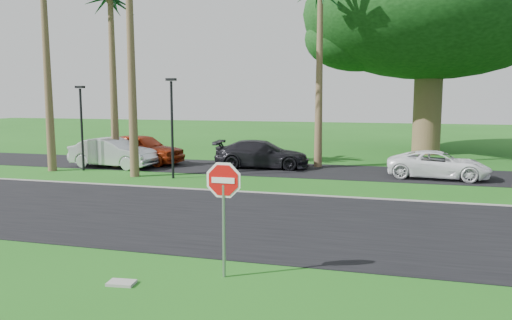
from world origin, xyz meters
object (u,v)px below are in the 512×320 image
at_px(car_silver, 113,153).
at_px(car_minivan, 438,165).
at_px(stop_sign_near, 224,195).
at_px(car_red, 141,149).
at_px(car_dark, 262,154).

xyz_separation_m(car_silver, car_minivan, (16.53, 0.85, -0.15)).
bearing_deg(stop_sign_near, car_red, 123.56).
bearing_deg(car_minivan, car_silver, 98.14).
xyz_separation_m(car_silver, car_dark, (7.72, 1.98, -0.05)).
height_order(car_silver, car_minivan, car_silver).
bearing_deg(car_red, stop_sign_near, -138.94).
bearing_deg(car_minivan, car_red, 92.19).
height_order(stop_sign_near, car_dark, stop_sign_near).
distance_m(stop_sign_near, car_minivan, 15.71).
distance_m(car_red, car_minivan, 15.78).
relative_size(stop_sign_near, car_silver, 0.55).
distance_m(stop_sign_near, car_silver, 17.74).
bearing_deg(car_silver, car_red, -19.98).
xyz_separation_m(stop_sign_near, car_red, (-10.29, 15.51, -0.92)).
bearing_deg(car_red, car_silver, 162.84).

